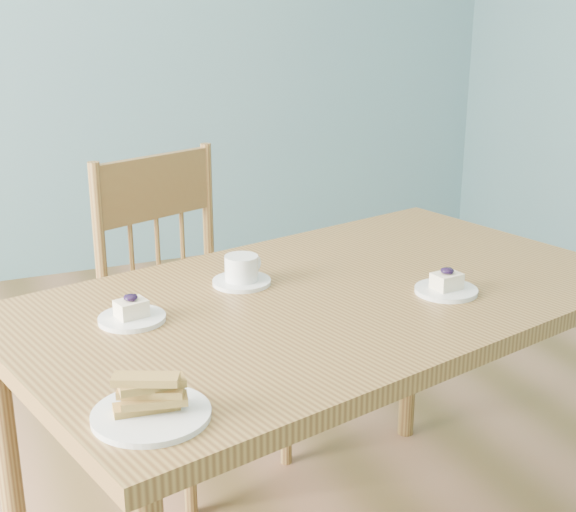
{
  "coord_description": "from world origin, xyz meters",
  "views": [
    {
      "loc": [
        -0.45,
        -1.56,
        1.39
      ],
      "look_at": [
        0.23,
        -0.01,
        0.83
      ],
      "focal_mm": 50.0,
      "sensor_mm": 36.0,
      "label": 1
    }
  ],
  "objects_px": {
    "cheesecake_plate_far": "(132,314)",
    "coffee_cup": "(242,272)",
    "biscotti_plate": "(151,404)",
    "dining_chair": "(189,315)",
    "dining_table": "(327,323)",
    "cheesecake_plate_near": "(446,286)"
  },
  "relations": [
    {
      "from": "dining_chair",
      "to": "coffee_cup",
      "type": "height_order",
      "value": "dining_chair"
    },
    {
      "from": "dining_table",
      "to": "cheesecake_plate_near",
      "type": "bearing_deg",
      "value": -37.65
    },
    {
      "from": "dining_table",
      "to": "cheesecake_plate_far",
      "type": "xyz_separation_m",
      "value": [
        -0.44,
        0.01,
        0.09
      ]
    },
    {
      "from": "dining_chair",
      "to": "biscotti_plate",
      "type": "height_order",
      "value": "dining_chair"
    },
    {
      "from": "dining_table",
      "to": "coffee_cup",
      "type": "distance_m",
      "value": 0.23
    },
    {
      "from": "biscotti_plate",
      "to": "dining_chair",
      "type": "bearing_deg",
      "value": 70.64
    },
    {
      "from": "biscotti_plate",
      "to": "coffee_cup",
      "type": "bearing_deg",
      "value": 56.32
    },
    {
      "from": "dining_chair",
      "to": "biscotti_plate",
      "type": "xyz_separation_m",
      "value": [
        -0.35,
        -1.01,
        0.29
      ]
    },
    {
      "from": "dining_chair",
      "to": "biscotti_plate",
      "type": "bearing_deg",
      "value": -130.59
    },
    {
      "from": "cheesecake_plate_near",
      "to": "biscotti_plate",
      "type": "xyz_separation_m",
      "value": [
        -0.74,
        -0.28,
        0.01
      ]
    },
    {
      "from": "cheesecake_plate_far",
      "to": "biscotti_plate",
      "type": "xyz_separation_m",
      "value": [
        -0.06,
        -0.4,
        0.01
      ]
    },
    {
      "from": "cheesecake_plate_near",
      "to": "coffee_cup",
      "type": "relative_size",
      "value": 1.04
    },
    {
      "from": "cheesecake_plate_near",
      "to": "biscotti_plate",
      "type": "relative_size",
      "value": 0.74
    },
    {
      "from": "cheesecake_plate_near",
      "to": "coffee_cup",
      "type": "xyz_separation_m",
      "value": [
        -0.4,
        0.24,
        0.01
      ]
    },
    {
      "from": "cheesecake_plate_near",
      "to": "cheesecake_plate_far",
      "type": "relative_size",
      "value": 1.02
    },
    {
      "from": "cheesecake_plate_far",
      "to": "biscotti_plate",
      "type": "distance_m",
      "value": 0.4
    },
    {
      "from": "coffee_cup",
      "to": "dining_chair",
      "type": "bearing_deg",
      "value": 66.7
    },
    {
      "from": "dining_chair",
      "to": "cheesecake_plate_far",
      "type": "height_order",
      "value": "dining_chair"
    },
    {
      "from": "coffee_cup",
      "to": "biscotti_plate",
      "type": "height_order",
      "value": "biscotti_plate"
    },
    {
      "from": "dining_chair",
      "to": "cheesecake_plate_far",
      "type": "relative_size",
      "value": 6.9
    },
    {
      "from": "dining_table",
      "to": "dining_chair",
      "type": "bearing_deg",
      "value": 89.09
    },
    {
      "from": "cheesecake_plate_far",
      "to": "coffee_cup",
      "type": "height_order",
      "value": "coffee_cup"
    }
  ]
}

